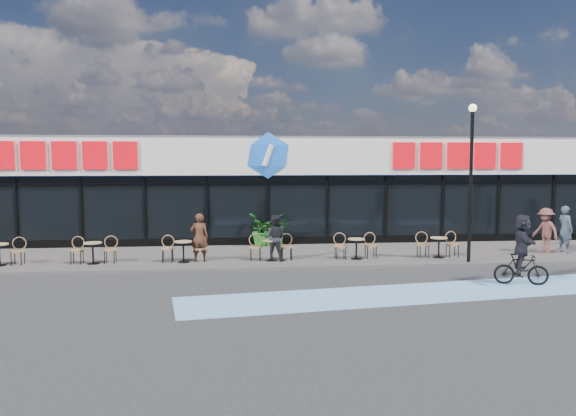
{
  "coord_description": "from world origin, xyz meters",
  "views": [
    {
      "loc": [
        -1.5,
        -16.15,
        3.65
      ],
      "look_at": [
        0.49,
        3.5,
        1.93
      ],
      "focal_mm": 35.0,
      "sensor_mm": 36.0,
      "label": 1
    }
  ],
  "objects_px": {
    "potted_plant_left": "(262,230)",
    "potted_plant_right": "(272,230)",
    "pedestrian_a": "(546,230)",
    "patron_right": "(274,238)",
    "lamp_post": "(471,169)",
    "patron_left": "(199,237)",
    "pedestrian_b": "(565,229)",
    "potted_plant_mid": "(277,231)",
    "cyclist_a": "(522,251)"
  },
  "relations": [
    {
      "from": "patron_left",
      "to": "patron_right",
      "type": "height_order",
      "value": "patron_left"
    },
    {
      "from": "cyclist_a",
      "to": "pedestrian_a",
      "type": "bearing_deg",
      "value": 53.43
    },
    {
      "from": "patron_left",
      "to": "patron_right",
      "type": "bearing_deg",
      "value": 175.22
    },
    {
      "from": "lamp_post",
      "to": "pedestrian_b",
      "type": "height_order",
      "value": "lamp_post"
    },
    {
      "from": "lamp_post",
      "to": "patron_left",
      "type": "xyz_separation_m",
      "value": [
        -9.27,
        1.04,
        -2.35
      ]
    },
    {
      "from": "potted_plant_left",
      "to": "cyclist_a",
      "type": "relative_size",
      "value": 0.64
    },
    {
      "from": "potted_plant_right",
      "to": "cyclist_a",
      "type": "relative_size",
      "value": 0.62
    },
    {
      "from": "lamp_post",
      "to": "patron_left",
      "type": "relative_size",
      "value": 3.21
    },
    {
      "from": "pedestrian_a",
      "to": "pedestrian_b",
      "type": "distance_m",
      "value": 0.76
    },
    {
      "from": "potted_plant_left",
      "to": "potted_plant_mid",
      "type": "relative_size",
      "value": 1.13
    },
    {
      "from": "lamp_post",
      "to": "pedestrian_a",
      "type": "height_order",
      "value": "lamp_post"
    },
    {
      "from": "potted_plant_right",
      "to": "patron_right",
      "type": "bearing_deg",
      "value": -92.86
    },
    {
      "from": "potted_plant_left",
      "to": "pedestrian_b",
      "type": "relative_size",
      "value": 0.74
    },
    {
      "from": "potted_plant_mid",
      "to": "pedestrian_b",
      "type": "xyz_separation_m",
      "value": [
        10.77,
        -2.85,
        0.31
      ]
    },
    {
      "from": "patron_left",
      "to": "pedestrian_a",
      "type": "relative_size",
      "value": 0.99
    },
    {
      "from": "cyclist_a",
      "to": "lamp_post",
      "type": "bearing_deg",
      "value": 93.73
    },
    {
      "from": "potted_plant_left",
      "to": "pedestrian_a",
      "type": "height_order",
      "value": "pedestrian_a"
    },
    {
      "from": "pedestrian_a",
      "to": "patron_left",
      "type": "bearing_deg",
      "value": -106.55
    },
    {
      "from": "potted_plant_left",
      "to": "potted_plant_right",
      "type": "height_order",
      "value": "potted_plant_left"
    },
    {
      "from": "potted_plant_right",
      "to": "patron_left",
      "type": "xyz_separation_m",
      "value": [
        -2.78,
        -3.34,
        0.2
      ]
    },
    {
      "from": "pedestrian_a",
      "to": "pedestrian_b",
      "type": "relative_size",
      "value": 0.95
    },
    {
      "from": "cyclist_a",
      "to": "potted_plant_left",
      "type": "bearing_deg",
      "value": 133.54
    },
    {
      "from": "potted_plant_right",
      "to": "patron_right",
      "type": "relative_size",
      "value": 0.8
    },
    {
      "from": "potted_plant_mid",
      "to": "patron_left",
      "type": "distance_m",
      "value": 4.47
    },
    {
      "from": "lamp_post",
      "to": "potted_plant_right",
      "type": "distance_m",
      "value": 8.24
    },
    {
      "from": "lamp_post",
      "to": "pedestrian_a",
      "type": "relative_size",
      "value": 3.17
    },
    {
      "from": "potted_plant_mid",
      "to": "patron_left",
      "type": "relative_size",
      "value": 0.7
    },
    {
      "from": "pedestrian_a",
      "to": "cyclist_a",
      "type": "bearing_deg",
      "value": -55.41
    },
    {
      "from": "pedestrian_a",
      "to": "patron_right",
      "type": "bearing_deg",
      "value": -105.29
    },
    {
      "from": "potted_plant_right",
      "to": "pedestrian_a",
      "type": "height_order",
      "value": "pedestrian_a"
    },
    {
      "from": "potted_plant_mid",
      "to": "pedestrian_a",
      "type": "height_order",
      "value": "pedestrian_a"
    },
    {
      "from": "potted_plant_mid",
      "to": "potted_plant_right",
      "type": "distance_m",
      "value": 0.19
    },
    {
      "from": "potted_plant_left",
      "to": "patron_right",
      "type": "height_order",
      "value": "patron_right"
    },
    {
      "from": "patron_right",
      "to": "potted_plant_left",
      "type": "bearing_deg",
      "value": -67.45
    },
    {
      "from": "lamp_post",
      "to": "potted_plant_right",
      "type": "bearing_deg",
      "value": 145.99
    },
    {
      "from": "lamp_post",
      "to": "cyclist_a",
      "type": "bearing_deg",
      "value": -86.27
    },
    {
      "from": "lamp_post",
      "to": "pedestrian_b",
      "type": "distance_m",
      "value": 5.24
    },
    {
      "from": "potted_plant_mid",
      "to": "cyclist_a",
      "type": "xyz_separation_m",
      "value": [
        6.52,
        -7.52,
        0.3
      ]
    },
    {
      "from": "pedestrian_a",
      "to": "pedestrian_b",
      "type": "height_order",
      "value": "pedestrian_b"
    },
    {
      "from": "potted_plant_left",
      "to": "lamp_post",
      "type": "bearing_deg",
      "value": -32.12
    },
    {
      "from": "lamp_post",
      "to": "pedestrian_a",
      "type": "distance_m",
      "value": 4.65
    },
    {
      "from": "potted_plant_left",
      "to": "potted_plant_right",
      "type": "xyz_separation_m",
      "value": [
        0.42,
        0.04,
        -0.02
      ]
    },
    {
      "from": "potted_plant_left",
      "to": "potted_plant_mid",
      "type": "distance_m",
      "value": 0.61
    },
    {
      "from": "potted_plant_mid",
      "to": "patron_left",
      "type": "bearing_deg",
      "value": -131.61
    },
    {
      "from": "lamp_post",
      "to": "cyclist_a",
      "type": "relative_size",
      "value": 2.61
    },
    {
      "from": "potted_plant_right",
      "to": "pedestrian_a",
      "type": "relative_size",
      "value": 0.76
    },
    {
      "from": "patron_left",
      "to": "cyclist_a",
      "type": "xyz_separation_m",
      "value": [
        9.48,
        -4.19,
        0.05
      ]
    },
    {
      "from": "potted_plant_left",
      "to": "cyclist_a",
      "type": "bearing_deg",
      "value": -46.46
    },
    {
      "from": "potted_plant_left",
      "to": "potted_plant_mid",
      "type": "xyz_separation_m",
      "value": [
        0.6,
        0.03,
        -0.08
      ]
    },
    {
      "from": "potted_plant_left",
      "to": "patron_right",
      "type": "bearing_deg",
      "value": -85.91
    }
  ]
}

